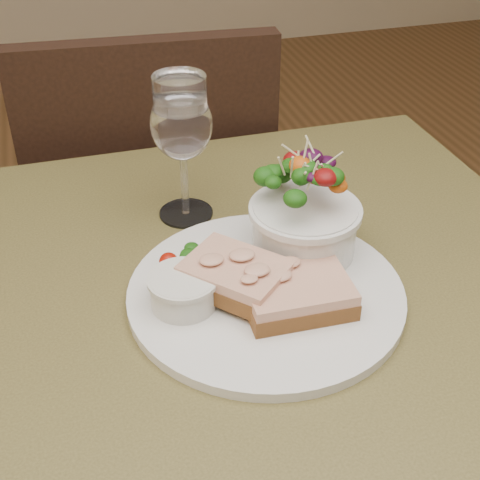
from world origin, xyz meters
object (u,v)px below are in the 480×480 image
object	(u,v)px
chair_far	(158,286)
salad_bowl	(305,208)
wine_glass	(182,128)
dinner_plate	(266,293)
sandwich_back	(236,275)
cafe_table	(249,371)
sandwich_front	(297,293)
ramekin	(183,290)

from	to	relation	value
chair_far	salad_bowl	distance (m)	0.78
wine_glass	salad_bowl	bearing A→B (deg)	-50.40
chair_far	dinner_plate	xyz separation A→B (m)	(0.04, -0.62, 0.46)
sandwich_back	cafe_table	bearing A→B (deg)	4.57
cafe_table	sandwich_back	xyz separation A→B (m)	(-0.01, 0.01, 0.14)
dinner_plate	salad_bowl	xyz separation A→B (m)	(0.06, 0.06, 0.07)
dinner_plate	wine_glass	distance (m)	0.23
chair_far	sandwich_front	xyz separation A→B (m)	(0.06, -0.66, 0.48)
sandwich_front	salad_bowl	xyz separation A→B (m)	(0.04, 0.09, 0.04)
dinner_plate	wine_glass	bearing A→B (deg)	103.79
sandwich_back	salad_bowl	xyz separation A→B (m)	(0.10, 0.05, 0.04)
cafe_table	chair_far	size ratio (longest dim) A/B	0.89
sandwich_back	wine_glass	bearing A→B (deg)	141.75
cafe_table	ramekin	bearing A→B (deg)	173.15
dinner_plate	salad_bowl	distance (m)	0.11
salad_bowl	dinner_plate	bearing A→B (deg)	-138.83
sandwich_front	wine_glass	size ratio (longest dim) A/B	0.65
chair_far	salad_bowl	size ratio (longest dim) A/B	7.09
salad_bowl	sandwich_front	bearing A→B (deg)	-114.94
chair_far	wine_glass	size ratio (longest dim) A/B	5.14
cafe_table	salad_bowl	size ratio (longest dim) A/B	6.30
sandwich_front	ramekin	world-z (taller)	ramekin
cafe_table	sandwich_back	bearing A→B (deg)	136.97
sandwich_back	sandwich_front	bearing A→B (deg)	13.53
cafe_table	salad_bowl	xyz separation A→B (m)	(0.08, 0.06, 0.17)
dinner_plate	chair_far	bearing A→B (deg)	93.25
chair_far	sandwich_front	size ratio (longest dim) A/B	7.87
dinner_plate	sandwich_front	bearing A→B (deg)	-56.47
ramekin	salad_bowl	xyz separation A→B (m)	(0.16, 0.06, 0.04)
chair_far	dinner_plate	world-z (taller)	chair_far
salad_bowl	ramekin	bearing A→B (deg)	-160.21
cafe_table	chair_far	xyz separation A→B (m)	(-0.01, 0.63, -0.36)
ramekin	sandwich_back	bearing A→B (deg)	3.41
salad_bowl	cafe_table	bearing A→B (deg)	-142.78
sandwich_front	wine_glass	xyz separation A→B (m)	(-0.07, 0.22, 0.10)
sandwich_front	sandwich_back	world-z (taller)	sandwich_back
salad_bowl	wine_glass	xyz separation A→B (m)	(-0.11, 0.13, 0.05)
chair_far	sandwich_back	bearing A→B (deg)	94.83
sandwich_back	ramekin	world-z (taller)	sandwich_back
wine_glass	dinner_plate	bearing A→B (deg)	-76.21
salad_bowl	wine_glass	bearing A→B (deg)	129.60
cafe_table	ramekin	distance (m)	0.15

